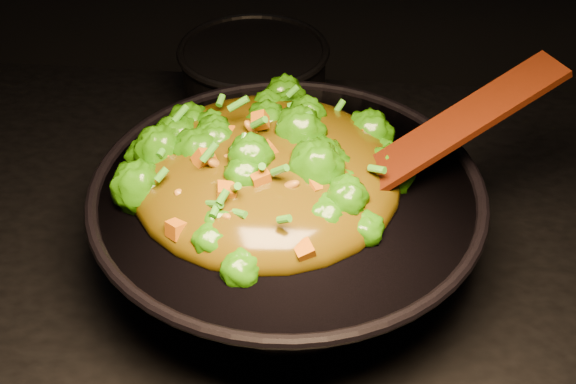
# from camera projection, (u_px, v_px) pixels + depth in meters

# --- Properties ---
(wok) EXTENTS (0.53, 0.53, 0.13)m
(wok) POSITION_uv_depth(u_px,v_px,m) (287.00, 227.00, 0.91)
(wok) COLOR black
(wok) RESTS_ON stovetop
(stir_fry) EXTENTS (0.42, 0.42, 0.11)m
(stir_fry) POSITION_uv_depth(u_px,v_px,m) (266.00, 142.00, 0.84)
(stir_fry) COLOR #2A7808
(stir_fry) RESTS_ON wok
(spatula) EXTENTS (0.31, 0.21, 0.14)m
(spatula) POSITION_uv_depth(u_px,v_px,m) (431.00, 141.00, 0.84)
(spatula) COLOR #3A1305
(spatula) RESTS_ON wok
(back_pot) EXTENTS (0.29, 0.29, 0.13)m
(back_pot) POSITION_uv_depth(u_px,v_px,m) (254.00, 83.00, 1.17)
(back_pot) COLOR black
(back_pot) RESTS_ON stovetop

